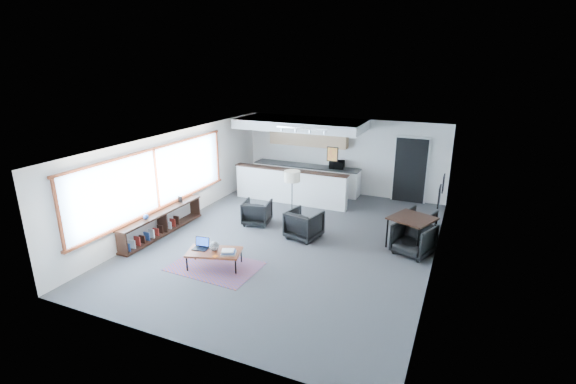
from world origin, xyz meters
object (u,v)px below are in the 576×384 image
at_px(armchair_left, 257,211).
at_px(armchair_right, 304,223).
at_px(laptop, 202,245).
at_px(dining_chair_far, 421,222).
at_px(ceramic_pot, 214,246).
at_px(microwave, 337,164).
at_px(dining_chair_near, 413,240).
at_px(coffee_table, 214,252).
at_px(floor_lamp, 292,178).
at_px(book_stack, 228,252).
at_px(dining_table, 412,220).

height_order(armchair_left, armchair_right, armchair_right).
xyz_separation_m(laptop, dining_chair_far, (4.36, 3.90, -0.16)).
height_order(ceramic_pot, microwave, microwave).
bearing_deg(dining_chair_near, dining_chair_far, 110.59).
relative_size(ceramic_pot, dining_chair_far, 0.37).
height_order(coffee_table, microwave, microwave).
bearing_deg(floor_lamp, ceramic_pot, -101.27).
bearing_deg(laptop, microwave, 69.75).
height_order(laptop, armchair_right, armchair_right).
height_order(armchair_left, dining_chair_far, armchair_left).
relative_size(coffee_table, laptop, 3.61).
bearing_deg(microwave, ceramic_pot, -106.49).
bearing_deg(armchair_left, dining_chair_near, 166.24).
relative_size(ceramic_pot, dining_chair_near, 0.30).
xyz_separation_m(book_stack, dining_chair_far, (3.64, 3.92, -0.14)).
height_order(coffee_table, ceramic_pot, ceramic_pot).
bearing_deg(laptop, dining_chair_near, 20.80).
bearing_deg(armchair_left, dining_chair_far, -174.98).
bearing_deg(dining_chair_near, book_stack, -125.22).
relative_size(dining_table, dining_chair_near, 1.69).
distance_m(book_stack, armchair_left, 2.76).
xyz_separation_m(ceramic_pot, dining_table, (3.91, 2.80, 0.23)).
bearing_deg(laptop, coffee_table, -13.02).
relative_size(dining_chair_near, microwave, 1.47).
height_order(coffee_table, floor_lamp, floor_lamp).
xyz_separation_m(book_stack, dining_table, (3.53, 2.82, 0.29)).
height_order(ceramic_pot, armchair_right, armchair_right).
relative_size(book_stack, armchair_left, 0.52).
relative_size(floor_lamp, dining_chair_far, 2.65).
relative_size(coffee_table, dining_chair_far, 2.25).
xyz_separation_m(book_stack, armchair_right, (0.89, 2.30, -0.02)).
bearing_deg(microwave, dining_chair_near, -57.82).
height_order(coffee_table, dining_table, dining_table).
height_order(armchair_right, floor_lamp, floor_lamp).
relative_size(book_stack, armchair_right, 0.48).
bearing_deg(dining_table, book_stack, -141.39).
bearing_deg(armchair_right, ceramic_pot, 72.87).
height_order(laptop, dining_chair_far, laptop).
relative_size(coffee_table, microwave, 2.69).
height_order(ceramic_pot, dining_table, dining_table).
bearing_deg(coffee_table, ceramic_pot, 98.20).
relative_size(coffee_table, dining_chair_near, 1.83).
xyz_separation_m(book_stack, microwave, (0.55, 6.15, 0.66)).
relative_size(armchair_left, dining_chair_far, 1.29).
bearing_deg(dining_chair_far, dining_table, 100.85).
bearing_deg(book_stack, dining_chair_far, 47.19).
distance_m(ceramic_pot, microwave, 6.23).
bearing_deg(armchair_right, armchair_left, -1.34).
distance_m(ceramic_pot, armchair_left, 2.68).
relative_size(ceramic_pot, dining_table, 0.18).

